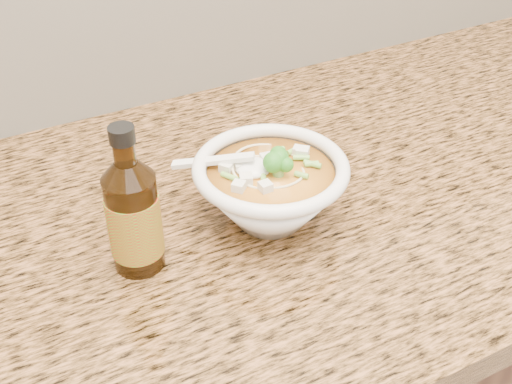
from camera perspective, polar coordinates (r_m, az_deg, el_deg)
name	(u,v)px	position (r m, az deg, el deg)	size (l,w,h in m)	color
counter_slab	(239,214)	(0.85, -1.50, -1.93)	(4.00, 0.68, 0.04)	#996138
soup_bowl	(270,190)	(0.78, 1.29, 0.16)	(0.20, 0.19, 0.11)	white
hot_sauce_bottle	(134,216)	(0.71, -10.83, -2.15)	(0.06, 0.06, 0.18)	#311B06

